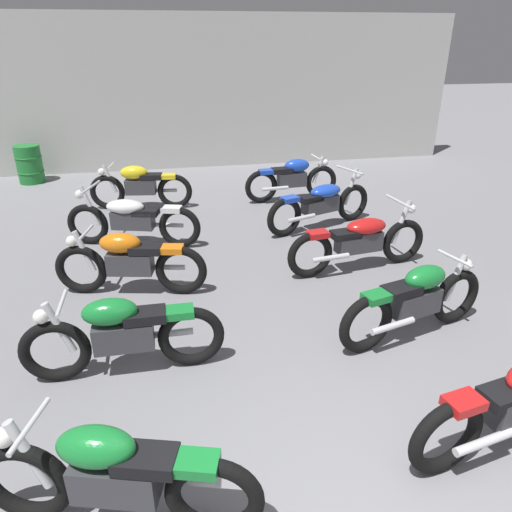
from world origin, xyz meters
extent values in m
cube|color=#B2B2AD|center=(0.00, 10.64, 1.80)|extent=(13.05, 0.24, 3.60)
torus|color=black|center=(-2.17, 0.91, 0.34)|extent=(0.67, 0.30, 0.67)
torus|color=black|center=(-0.93, 0.53, 0.34)|extent=(0.67, 0.30, 0.67)
cylinder|color=silver|center=(-2.10, 0.88, 0.59)|extent=(0.25, 0.14, 0.56)
cube|color=#38383D|center=(-1.55, 0.72, 0.44)|extent=(0.62, 0.40, 0.28)
ellipsoid|color=#197F33|center=(-1.65, 0.75, 0.72)|extent=(0.58, 0.42, 0.26)
cube|color=black|center=(-1.34, 0.65, 0.64)|extent=(0.45, 0.35, 0.10)
cube|color=#197F33|center=(-1.03, 0.56, 0.64)|extent=(0.33, 0.27, 0.08)
cylinder|color=silver|center=(-2.04, 0.87, 0.85)|extent=(0.17, 0.47, 0.04)
sphere|color=white|center=(-2.23, 0.93, 0.73)|extent=(0.14, 0.14, 0.14)
cylinder|color=silver|center=(-1.13, 0.73, 0.32)|extent=(0.55, 0.23, 0.07)
torus|color=black|center=(-2.23, 2.42, 0.34)|extent=(0.67, 0.12, 0.67)
torus|color=black|center=(-0.93, 2.40, 0.34)|extent=(0.67, 0.12, 0.67)
cylinder|color=silver|center=(-2.15, 2.42, 0.59)|extent=(0.24, 0.07, 0.56)
cube|color=#38383D|center=(-1.58, 2.41, 0.44)|extent=(0.57, 0.25, 0.28)
ellipsoid|color=#197F33|center=(-1.68, 2.41, 0.72)|extent=(0.52, 0.28, 0.26)
cube|color=black|center=(-1.36, 2.41, 0.64)|extent=(0.40, 0.24, 0.10)
cube|color=#197F33|center=(-1.03, 2.41, 0.64)|extent=(0.28, 0.20, 0.08)
cylinder|color=silver|center=(-2.09, 2.42, 0.85)|extent=(0.04, 0.48, 0.04)
sphere|color=white|center=(-2.29, 2.42, 0.73)|extent=(0.14, 0.14, 0.14)
cylinder|color=silver|center=(-1.18, 2.54, 0.32)|extent=(0.55, 0.08, 0.07)
torus|color=black|center=(-2.21, 4.21, 0.34)|extent=(0.68, 0.25, 0.67)
torus|color=black|center=(-0.94, 3.92, 0.34)|extent=(0.68, 0.25, 0.67)
cylinder|color=silver|center=(-2.13, 4.19, 0.59)|extent=(0.25, 0.12, 0.56)
cube|color=#38383D|center=(-1.58, 4.07, 0.44)|extent=(0.61, 0.36, 0.28)
ellipsoid|color=orange|center=(-1.67, 4.09, 0.72)|extent=(0.57, 0.39, 0.26)
cube|color=black|center=(-1.36, 4.02, 0.64)|extent=(0.44, 0.32, 0.10)
cube|color=orange|center=(-1.04, 3.95, 0.64)|extent=(0.32, 0.26, 0.08)
cylinder|color=silver|center=(-2.07, 4.18, 0.85)|extent=(0.14, 0.48, 0.04)
sphere|color=white|center=(-2.27, 4.22, 0.73)|extent=(0.14, 0.14, 0.14)
cylinder|color=silver|center=(-1.16, 4.11, 0.32)|extent=(0.55, 0.19, 0.07)
torus|color=black|center=(-2.31, 5.89, 0.34)|extent=(0.67, 0.30, 0.67)
torus|color=black|center=(-0.87, 5.46, 0.34)|extent=(0.67, 0.30, 0.67)
cylinder|color=silver|center=(-2.23, 5.86, 0.65)|extent=(0.28, 0.14, 0.66)
cube|color=#38383D|center=(-1.59, 5.67, 0.44)|extent=(0.70, 0.42, 0.28)
ellipsoid|color=white|center=(-1.69, 5.70, 0.66)|extent=(0.67, 0.48, 0.22)
cube|color=black|center=(-1.38, 5.61, 0.57)|extent=(0.45, 0.34, 0.10)
cube|color=white|center=(-0.97, 5.49, 0.64)|extent=(0.33, 0.27, 0.08)
cylinder|color=silver|center=(-2.18, 5.85, 0.96)|extent=(0.23, 0.66, 0.04)
sphere|color=white|center=(-2.37, 5.90, 0.84)|extent=(0.14, 0.14, 0.14)
cylinder|color=silver|center=(-1.08, 5.66, 0.32)|extent=(0.55, 0.22, 0.07)
torus|color=black|center=(-2.14, 7.62, 0.34)|extent=(0.68, 0.21, 0.67)
torus|color=black|center=(-0.86, 7.41, 0.34)|extent=(0.68, 0.21, 0.67)
cylinder|color=silver|center=(-2.06, 7.61, 0.59)|extent=(0.25, 0.11, 0.56)
cube|color=#38383D|center=(-1.50, 7.52, 0.44)|extent=(0.60, 0.33, 0.28)
ellipsoid|color=yellow|center=(-1.60, 7.53, 0.72)|extent=(0.56, 0.36, 0.26)
cube|color=black|center=(-1.28, 7.48, 0.64)|extent=(0.43, 0.30, 0.10)
cube|color=yellow|center=(-0.95, 7.43, 0.64)|extent=(0.31, 0.24, 0.08)
cylinder|color=silver|center=(-2.00, 7.60, 0.85)|extent=(0.11, 0.48, 0.04)
sphere|color=white|center=(-2.20, 7.63, 0.73)|extent=(0.14, 0.14, 0.14)
cylinder|color=silver|center=(-1.08, 7.58, 0.32)|extent=(0.55, 0.16, 0.07)
torus|color=black|center=(0.85, 0.69, 0.34)|extent=(0.68, 0.23, 0.67)
cube|color=black|center=(1.37, 0.79, 0.57)|extent=(0.44, 0.31, 0.10)
cube|color=red|center=(0.95, 0.71, 0.64)|extent=(0.31, 0.25, 0.08)
cylinder|color=silver|center=(1.12, 0.61, 0.32)|extent=(0.55, 0.17, 0.07)
torus|color=black|center=(2.14, 2.60, 0.34)|extent=(0.68, 0.28, 0.67)
torus|color=black|center=(0.89, 2.27, 0.34)|extent=(0.68, 0.28, 0.67)
cylinder|color=silver|center=(2.07, 2.58, 0.59)|extent=(0.25, 0.13, 0.56)
cube|color=#38383D|center=(1.52, 2.43, 0.44)|extent=(0.61, 0.38, 0.28)
ellipsoid|color=#197F33|center=(1.61, 2.46, 0.72)|extent=(0.57, 0.40, 0.26)
cube|color=black|center=(1.30, 2.38, 0.64)|extent=(0.45, 0.33, 0.10)
cube|color=#197F33|center=(0.98, 2.29, 0.64)|extent=(0.32, 0.26, 0.08)
cylinder|color=silver|center=(2.01, 2.56, 0.85)|extent=(0.16, 0.47, 0.04)
sphere|color=white|center=(2.20, 2.61, 0.73)|extent=(0.14, 0.14, 0.14)
cylinder|color=silver|center=(1.16, 2.21, 0.32)|extent=(0.55, 0.21, 0.07)
torus|color=black|center=(2.32, 4.23, 0.34)|extent=(0.68, 0.19, 0.67)
torus|color=black|center=(0.83, 4.04, 0.34)|extent=(0.68, 0.19, 0.67)
cylinder|color=silver|center=(2.24, 4.22, 0.65)|extent=(0.28, 0.10, 0.66)
cube|color=#38383D|center=(1.57, 4.13, 0.44)|extent=(0.69, 0.32, 0.28)
ellipsoid|color=red|center=(1.67, 4.15, 0.66)|extent=(0.64, 0.39, 0.22)
cube|color=black|center=(1.36, 4.11, 0.57)|extent=(0.43, 0.29, 0.10)
cube|color=red|center=(0.93, 4.05, 0.64)|extent=(0.30, 0.23, 0.08)
cylinder|color=silver|center=(2.18, 4.21, 0.96)|extent=(0.12, 0.68, 0.04)
sphere|color=white|center=(2.38, 4.24, 0.84)|extent=(0.14, 0.14, 0.14)
cylinder|color=silver|center=(1.09, 3.94, 0.32)|extent=(0.55, 0.14, 0.07)
torus|color=black|center=(2.28, 6.07, 0.34)|extent=(0.67, 0.33, 0.67)
torus|color=black|center=(0.86, 5.57, 0.34)|extent=(0.67, 0.33, 0.67)
cylinder|color=silver|center=(2.20, 6.04, 0.65)|extent=(0.28, 0.16, 0.66)
cube|color=#38383D|center=(1.57, 5.82, 0.44)|extent=(0.70, 0.45, 0.28)
ellipsoid|color=blue|center=(1.66, 5.85, 0.66)|extent=(0.67, 0.50, 0.22)
cube|color=black|center=(1.36, 5.74, 0.57)|extent=(0.46, 0.36, 0.10)
cube|color=blue|center=(0.96, 5.60, 0.64)|extent=(0.33, 0.28, 0.08)
cylinder|color=silver|center=(2.15, 6.02, 0.96)|extent=(0.26, 0.65, 0.04)
sphere|color=white|center=(2.33, 6.09, 0.84)|extent=(0.14, 0.14, 0.14)
cylinder|color=silver|center=(1.14, 5.53, 0.32)|extent=(0.54, 0.25, 0.07)
torus|color=black|center=(2.15, 7.48, 0.34)|extent=(0.68, 0.16, 0.67)
torus|color=black|center=(0.86, 7.37, 0.34)|extent=(0.68, 0.16, 0.67)
cylinder|color=silver|center=(2.07, 7.47, 0.59)|extent=(0.25, 0.09, 0.56)
cube|color=#38383D|center=(1.50, 7.43, 0.44)|extent=(0.59, 0.29, 0.28)
ellipsoid|color=blue|center=(1.60, 7.43, 0.72)|extent=(0.54, 0.32, 0.26)
cube|color=black|center=(1.29, 7.41, 0.64)|extent=(0.42, 0.27, 0.10)
cube|color=blue|center=(0.96, 7.38, 0.64)|extent=(0.30, 0.22, 0.08)
cylinder|color=silver|center=(2.01, 7.47, 0.85)|extent=(0.08, 0.48, 0.04)
sphere|color=white|center=(2.21, 7.48, 0.73)|extent=(0.14, 0.14, 0.14)
cylinder|color=silver|center=(1.12, 7.26, 0.32)|extent=(0.55, 0.11, 0.07)
cylinder|color=#1E722D|center=(-4.01, 9.88, 0.42)|extent=(0.56, 0.56, 0.85)
torus|color=#1E722D|center=(-4.01, 9.88, 0.59)|extent=(0.59, 0.59, 0.03)
torus|color=#1E722D|center=(-4.01, 9.88, 0.26)|extent=(0.59, 0.59, 0.03)
camera|label=1|loc=(-1.09, -1.64, 3.09)|focal=33.36mm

